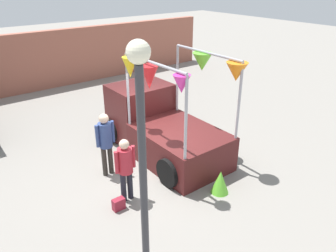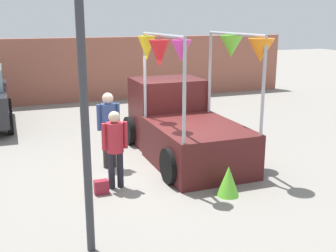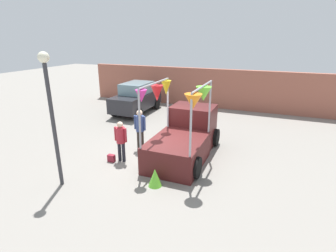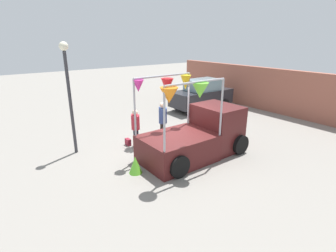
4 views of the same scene
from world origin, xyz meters
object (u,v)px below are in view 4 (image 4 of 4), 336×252
at_px(person_customer, 136,125).
at_px(handbag, 128,142).
at_px(parked_car, 202,95).
at_px(street_lamp, 68,84).
at_px(vendor_truck, 199,133).
at_px(folded_kite_bundle_lime, 135,165).
at_px(person_vendor, 163,118).

distance_m(person_customer, handbag, 0.92).
distance_m(parked_car, street_lamp, 8.96).
bearing_deg(street_lamp, vendor_truck, 51.41).
height_order(person_customer, street_lamp, street_lamp).
bearing_deg(folded_kite_bundle_lime, person_customer, 149.30).
relative_size(street_lamp, folded_kite_bundle_lime, 6.99).
xyz_separation_m(vendor_truck, parked_car, (-4.88, 4.81, 0.09)).
bearing_deg(handbag, person_customer, 29.74).
height_order(handbag, street_lamp, street_lamp).
bearing_deg(person_vendor, parked_car, 120.03).
bearing_deg(vendor_truck, folded_kite_bundle_lime, -92.69).
bearing_deg(vendor_truck, person_customer, -142.93).
bearing_deg(person_vendor, person_customer, -97.42).
bearing_deg(person_customer, person_vendor, 82.58).
xyz_separation_m(vendor_truck, folded_kite_bundle_lime, (-0.13, -2.72, -0.56)).
height_order(person_customer, handbag, person_customer).
relative_size(person_customer, folded_kite_bundle_lime, 2.67).
xyz_separation_m(vendor_truck, street_lamp, (-3.01, -3.77, 1.85)).
relative_size(person_vendor, folded_kite_bundle_lime, 2.92).
bearing_deg(parked_car, person_vendor, -59.97).
height_order(person_customer, person_vendor, person_vendor).
distance_m(person_vendor, handbag, 1.79).
bearing_deg(folded_kite_bundle_lime, vendor_truck, 87.31).
xyz_separation_m(person_customer, folded_kite_bundle_lime, (1.95, -1.16, -0.66)).
distance_m(person_customer, street_lamp, 2.96).
height_order(vendor_truck, street_lamp, street_lamp).
distance_m(vendor_truck, street_lamp, 5.16).
relative_size(person_vendor, handbag, 6.26).
relative_size(vendor_truck, folded_kite_bundle_lime, 6.81).
relative_size(person_customer, person_vendor, 0.91).
xyz_separation_m(street_lamp, folded_kite_bundle_lime, (2.88, 1.04, -2.41)).
relative_size(person_customer, handbag, 5.72).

